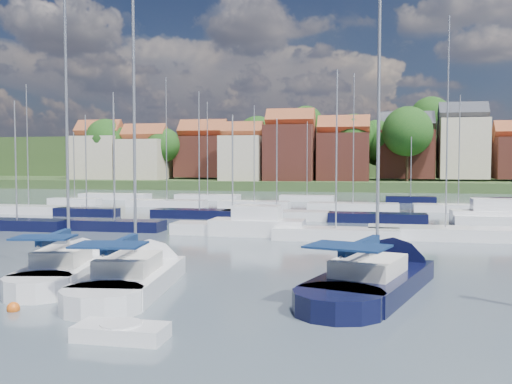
# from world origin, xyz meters

# --- Properties ---
(ground) EXTENTS (260.00, 260.00, 0.00)m
(ground) POSITION_xyz_m (0.00, 40.00, 0.00)
(ground) COLOR #4A5764
(ground) RESTS_ON ground
(sailboat_left) EXTENTS (4.81, 10.90, 14.40)m
(sailboat_left) POSITION_xyz_m (-10.94, 3.46, 0.36)
(sailboat_left) COLOR white
(sailboat_left) RESTS_ON ground
(sailboat_centre) EXTENTS (4.50, 11.96, 15.85)m
(sailboat_centre) POSITION_xyz_m (-7.07, 2.63, 0.35)
(sailboat_centre) COLOR white
(sailboat_centre) RESTS_ON ground
(sailboat_navy) EXTENTS (6.99, 13.36, 17.83)m
(sailboat_navy) POSITION_xyz_m (3.79, 4.55, 0.35)
(sailboat_navy) COLOR black
(sailboat_navy) RESTS_ON ground
(tender) EXTENTS (2.84, 1.33, 0.61)m
(tender) POSITION_xyz_m (-4.28, -5.42, 0.24)
(tender) COLOR white
(tender) RESTS_ON ground
(buoy_b) EXTENTS (0.47, 0.47, 0.47)m
(buoy_b) POSITION_xyz_m (-9.67, -3.10, 0.00)
(buoy_b) COLOR #D85914
(buoy_b) RESTS_ON ground
(buoy_c) EXTENTS (0.52, 0.52, 0.52)m
(buoy_c) POSITION_xyz_m (-6.55, -1.67, 0.00)
(buoy_c) COLOR #D85914
(buoy_c) RESTS_ON ground
(buoy_d) EXTENTS (0.45, 0.45, 0.45)m
(buoy_d) POSITION_xyz_m (2.75, -1.74, 0.00)
(buoy_d) COLOR beige
(buoy_d) RESTS_ON ground
(buoy_e) EXTENTS (0.42, 0.42, 0.42)m
(buoy_e) POSITION_xyz_m (2.50, 6.33, 0.00)
(buoy_e) COLOR #D85914
(buoy_e) RESTS_ON ground
(marina_field) EXTENTS (79.62, 41.41, 15.93)m
(marina_field) POSITION_xyz_m (1.91, 35.15, 0.43)
(marina_field) COLOR white
(marina_field) RESTS_ON ground
(far_shore_town) EXTENTS (212.46, 90.00, 22.27)m
(far_shore_town) POSITION_xyz_m (2.23, 132.67, 4.61)
(far_shore_town) COLOR #3A5329
(far_shore_town) RESTS_ON ground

